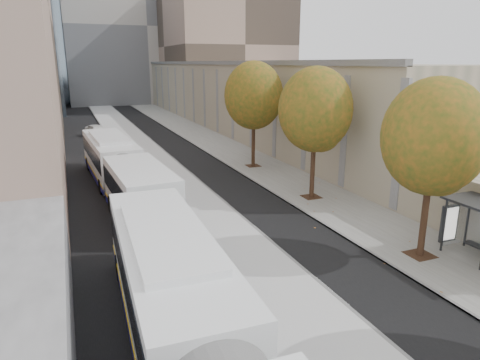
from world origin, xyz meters
TOP-DOWN VIEW (x-y plane):
  - bus_platform at (-3.88, 35.00)m, footprint 4.25×150.00m
  - sidewalk at (4.12, 35.00)m, footprint 4.75×150.00m
  - building_tan at (15.50, 64.00)m, footprint 18.00×92.00m
  - building_far_block at (6.00, 96.00)m, footprint 30.00×18.00m
  - tree_c at (3.60, 13.00)m, footprint 4.20×4.20m
  - tree_d at (3.60, 22.00)m, footprint 4.40×4.40m
  - tree_e at (3.60, 31.00)m, footprint 4.60×4.60m
  - bus_far at (-7.20, 27.22)m, footprint 3.62×18.16m
  - distant_car at (-7.01, 50.96)m, footprint 2.81×4.43m

SIDE VIEW (x-z plane):
  - sidewalk at x=4.12m, z-range 0.00..0.08m
  - bus_platform at x=-3.88m, z-range 0.00..0.15m
  - distant_car at x=-7.01m, z-range 0.00..1.41m
  - bus_far at x=-7.20m, z-range 0.14..3.15m
  - building_tan at x=15.50m, z-range 0.00..8.00m
  - tree_c at x=3.60m, z-range 1.61..8.89m
  - tree_d at x=3.60m, z-range 1.67..9.27m
  - tree_e at x=3.60m, z-range 1.73..9.64m
  - building_far_block at x=6.00m, z-range 0.00..30.00m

